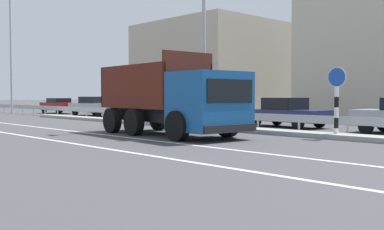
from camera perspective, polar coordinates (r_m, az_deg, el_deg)
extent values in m
plane|color=#424244|center=(20.45, -3.35, -1.91)|extent=(320.00, 320.00, 0.00)
cube|color=silver|center=(16.66, -7.74, -2.90)|extent=(57.88, 0.16, 0.01)
cube|color=silver|center=(15.35, -15.37, -3.42)|extent=(57.88, 0.16, 0.01)
cube|color=gray|center=(21.66, 0.39, -1.42)|extent=(31.83, 1.10, 0.18)
cube|color=#9EA0A5|center=(22.21, 1.93, 0.04)|extent=(57.88, 0.04, 0.32)
cylinder|color=#ADADB2|center=(45.03, -22.74, 0.67)|extent=(0.09, 0.09, 0.62)
cylinder|color=#ADADB2|center=(43.05, -21.75, 0.61)|extent=(0.09, 0.09, 0.62)
cylinder|color=#ADADB2|center=(41.08, -20.67, 0.55)|extent=(0.09, 0.09, 0.62)
cylinder|color=#ADADB2|center=(39.13, -19.48, 0.48)|extent=(0.09, 0.09, 0.62)
cylinder|color=#ADADB2|center=(37.20, -18.16, 0.41)|extent=(0.09, 0.09, 0.62)
cylinder|color=#ADADB2|center=(35.29, -16.71, 0.32)|extent=(0.09, 0.09, 0.62)
cylinder|color=#ADADB2|center=(33.41, -15.08, 0.23)|extent=(0.09, 0.09, 0.62)
cylinder|color=#ADADB2|center=(31.55, -13.27, 0.12)|extent=(0.09, 0.09, 0.62)
cylinder|color=#ADADB2|center=(29.73, -11.22, 0.00)|extent=(0.09, 0.09, 0.62)
cylinder|color=#ADADB2|center=(27.96, -8.92, -0.13)|extent=(0.09, 0.09, 0.62)
cylinder|color=#ADADB2|center=(26.23, -6.31, -0.28)|extent=(0.09, 0.09, 0.62)
cylinder|color=#ADADB2|center=(24.57, -3.34, -0.45)|extent=(0.09, 0.09, 0.62)
cylinder|color=#ADADB2|center=(22.99, 0.05, -0.65)|extent=(0.09, 0.09, 0.62)
cylinder|color=#ADADB2|center=(21.49, 3.93, -0.87)|extent=(0.09, 0.09, 0.62)
cylinder|color=#ADADB2|center=(20.11, 8.37, -1.11)|extent=(0.09, 0.09, 0.62)
cylinder|color=#ADADB2|center=(18.87, 13.42, -1.39)|extent=(0.09, 0.09, 0.62)
cylinder|color=#ADADB2|center=(17.80, 19.13, -1.68)|extent=(0.09, 0.09, 0.62)
cube|color=#144C8C|center=(15.80, 2.22, 1.73)|extent=(2.25, 2.55, 2.08)
cube|color=black|center=(15.02, 4.90, 3.05)|extent=(0.17, 2.07, 0.79)
cube|color=black|center=(15.03, 4.98, -1.69)|extent=(0.26, 2.37, 0.24)
cube|color=black|center=(18.56, -4.91, 0.08)|extent=(4.95, 1.66, 0.53)
cube|color=#511E14|center=(18.55, -4.91, 1.08)|extent=(4.82, 2.63, 0.12)
cube|color=#511E14|center=(19.19, -2.18, 3.71)|extent=(4.67, 0.42, 1.61)
cube|color=#511E14|center=(17.95, -7.85, 3.78)|extent=(4.67, 0.42, 1.61)
cube|color=#511E14|center=(16.72, -0.49, 4.60)|extent=(0.26, 2.32, 2.01)
cube|color=#511E14|center=(20.48, -8.54, 3.61)|extent=(0.26, 2.32, 1.61)
cylinder|color=black|center=(16.86, 4.52, -1.06)|extent=(1.06, 0.39, 1.04)
cylinder|color=black|center=(15.32, -1.88, -1.41)|extent=(1.06, 0.39, 1.04)
cylinder|color=black|center=(18.97, -1.33, -0.67)|extent=(1.06, 0.39, 1.04)
cylinder|color=black|center=(17.62, -7.41, -0.92)|extent=(1.06, 0.39, 1.04)
cylinder|color=black|center=(20.34, -4.28, -0.46)|extent=(1.06, 0.39, 1.04)
cylinder|color=black|center=(19.09, -10.11, -0.68)|extent=(1.06, 0.39, 1.04)
cylinder|color=white|center=(17.08, 17.83, -2.24)|extent=(0.16, 0.16, 0.38)
cylinder|color=black|center=(17.06, 17.85, -0.97)|extent=(0.16, 0.16, 0.38)
cylinder|color=white|center=(17.04, 17.86, 0.30)|extent=(0.16, 0.16, 0.38)
cylinder|color=black|center=(17.03, 17.88, 1.57)|extent=(0.16, 0.16, 0.38)
cylinder|color=white|center=(17.03, 17.90, 2.84)|extent=(0.16, 0.16, 0.38)
cylinder|color=#1E4CB2|center=(17.04, 17.92, 4.60)|extent=(0.67, 0.03, 0.67)
cylinder|color=white|center=(17.04, 17.92, 4.60)|extent=(0.72, 0.02, 0.72)
cylinder|color=#ADADB2|center=(41.07, -22.00, 7.08)|extent=(0.18, 0.18, 10.00)
cylinder|color=#ADADB2|center=(21.35, 1.51, 11.80)|extent=(0.18, 0.18, 10.04)
cube|color=maroon|center=(41.35, -16.48, 1.07)|extent=(4.24, 1.79, 0.67)
cube|color=black|center=(41.46, -16.57, 1.80)|extent=(1.80, 1.53, 0.38)
cylinder|color=black|center=(40.62, -14.61, 0.60)|extent=(0.61, 0.22, 0.60)
cylinder|color=black|center=(39.84, -16.59, 0.54)|extent=(0.61, 0.22, 0.60)
cylinder|color=black|center=(42.89, -16.36, 0.67)|extent=(0.61, 0.22, 0.60)
cylinder|color=black|center=(42.15, -18.26, 0.62)|extent=(0.61, 0.22, 0.60)
cube|color=#A3A3A8|center=(35.78, -12.08, 0.94)|extent=(5.01, 2.31, 0.69)
cube|color=black|center=(35.89, -12.22, 1.90)|extent=(2.17, 1.86, 0.50)
cylinder|color=black|center=(35.13, -9.42, 0.37)|extent=(0.61, 0.25, 0.60)
cylinder|color=black|center=(34.03, -11.85, 0.28)|extent=(0.61, 0.25, 0.60)
cylinder|color=black|center=(37.55, -12.27, 0.48)|extent=(0.61, 0.25, 0.60)
cylinder|color=black|center=(36.51, -14.62, 0.40)|extent=(0.61, 0.25, 0.60)
cube|color=#B27A14|center=(30.83, -6.24, 0.82)|extent=(4.97, 2.10, 0.77)
cube|color=black|center=(30.94, -6.42, 2.07)|extent=(2.13, 1.75, 0.58)
cylinder|color=black|center=(30.29, -3.10, 0.07)|extent=(0.61, 0.23, 0.60)
cylinder|color=black|center=(29.11, -5.70, -0.03)|extent=(0.61, 0.23, 0.60)
cylinder|color=black|center=(32.59, -6.72, 0.22)|extent=(0.61, 0.23, 0.60)
cylinder|color=black|center=(31.49, -9.25, 0.13)|extent=(0.61, 0.23, 0.60)
cube|color=gray|center=(26.62, 1.34, 0.39)|extent=(4.48, 2.30, 0.59)
cube|color=black|center=(26.51, 1.52, 1.63)|extent=(1.96, 1.85, 0.57)
cylinder|color=black|center=(27.13, -1.96, -0.20)|extent=(0.62, 0.25, 0.60)
cylinder|color=black|center=(28.25, 1.04, -0.09)|extent=(0.62, 0.25, 0.60)
cylinder|color=black|center=(25.02, 1.68, -0.42)|extent=(0.62, 0.25, 0.60)
cylinder|color=black|center=(26.23, 4.76, -0.30)|extent=(0.62, 0.25, 0.60)
cube|color=navy|center=(22.67, 11.94, -0.04)|extent=(4.28, 2.01, 0.57)
cube|color=black|center=(22.74, 11.71, 1.43)|extent=(1.84, 1.66, 0.59)
cylinder|color=black|center=(22.61, 15.86, -0.82)|extent=(0.61, 0.23, 0.60)
cylinder|color=black|center=(21.23, 13.30, -1.00)|extent=(0.61, 0.23, 0.60)
cylinder|color=black|center=(24.16, 10.75, -0.57)|extent=(0.61, 0.23, 0.60)
cylinder|color=black|center=(22.87, 8.06, -0.71)|extent=(0.61, 0.23, 0.60)
cylinder|color=black|center=(19.61, 21.22, -1.37)|extent=(0.60, 0.21, 0.60)
cylinder|color=black|center=(21.11, 23.22, -1.15)|extent=(0.60, 0.21, 0.60)
cube|color=#B7AD99|center=(43.55, 3.22, 5.85)|extent=(11.88, 12.33, 8.29)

